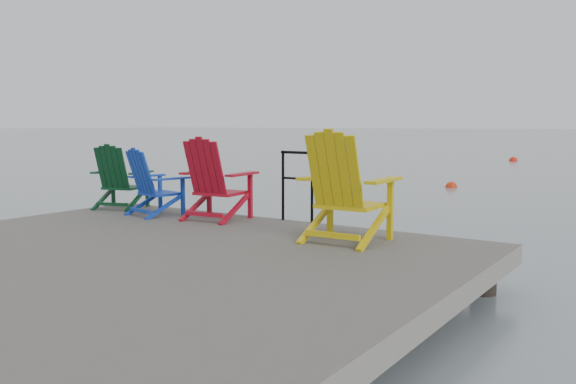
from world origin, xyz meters
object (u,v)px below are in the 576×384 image
Objects in this scene: chair_red at (214,179)px; buoy_b at (513,161)px; handrail at (297,179)px; chair_yellow at (344,187)px; chair_green at (119,177)px; chair_blue at (152,182)px; buoy_a at (451,187)px.

buoy_b is (-1.93, 23.43, -1.03)m from chair_red.
chair_yellow reaches higher than handrail.
chair_green reaches higher than chair_blue.
buoy_a is at bearing 97.81° from handrail.
chair_blue is 0.97m from chair_red.
handrail is at bearing 20.96° from chair_red.
buoy_b is at bearing 97.19° from handrail.
chair_red is 0.91× the size of chair_yellow.
chair_green is 10.45m from buoy_a.
chair_yellow reaches higher than chair_red.
chair_yellow is 11.05m from buoy_a.
chair_green is 2.90× the size of buoy_a.
buoy_b reaches higher than buoy_a.
chair_green is at bearing 179.61° from chair_blue.
chair_green reaches higher than buoy_a.
chair_green is 0.80× the size of chair_yellow.
chair_red is at bearing -85.28° from buoy_b.
handrail is 0.78× the size of chair_yellow.
chair_blue is 0.78× the size of chair_yellow.
handrail is 0.97× the size of chair_green.
chair_red reaches higher than chair_green.
handrail is at bearing -82.19° from buoy_a.
chair_blue reaches higher than buoy_b.
handrail is 9.98m from buoy_a.
chair_blue is at bearing -93.05° from buoy_a.
handrail is 2.85m from chair_green.
buoy_b is (-2.89, 22.95, -1.04)m from handrail.
chair_red is 2.66× the size of buoy_b.
chair_yellow is at bearing -23.76° from chair_green.
chair_green is 0.88× the size of chair_red.
buoy_b is at bearing 104.31° from chair_blue.
chair_blue is 23.65m from buoy_b.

